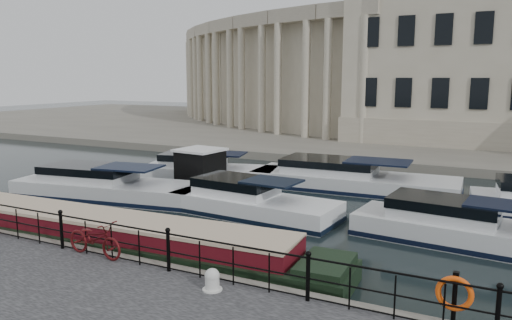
% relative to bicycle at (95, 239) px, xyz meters
% --- Properties ---
extents(ground_plane, '(160.00, 160.00, 0.00)m').
position_rel_bicycle_xyz_m(ground_plane, '(2.60, 2.30, -1.09)').
color(ground_plane, black).
rests_on(ground_plane, ground).
extents(far_bank, '(120.00, 42.00, 0.55)m').
position_rel_bicycle_xyz_m(far_bank, '(2.60, 41.30, -0.81)').
color(far_bank, '#6B665B').
rests_on(far_bank, ground_plane).
extents(railing, '(24.14, 0.14, 1.22)m').
position_rel_bicycle_xyz_m(railing, '(2.60, 0.05, 0.11)').
color(railing, black).
rests_on(railing, near_quay).
extents(civic_building, '(53.55, 31.84, 16.85)m').
position_rel_bicycle_xyz_m(civic_building, '(1.60, 37.01, 5.95)').
color(civic_building, '#ADA38C').
rests_on(civic_building, far_bank).
extents(bicycle, '(2.09, 0.82, 1.08)m').
position_rel_bicycle_xyz_m(bicycle, '(0.00, 0.00, 0.00)').
color(bicycle, '#4F0E10').
rests_on(bicycle, near_quay).
extents(mooring_bollard, '(0.49, 0.49, 0.56)m').
position_rel_bicycle_xyz_m(mooring_bollard, '(4.29, -0.45, -0.28)').
color(mooring_bollard, silver).
rests_on(mooring_bollard, near_quay).
extents(life_ring_post, '(0.76, 0.20, 1.24)m').
position_rel_bicycle_xyz_m(life_ring_post, '(9.78, 0.14, 0.24)').
color(life_ring_post, black).
rests_on(life_ring_post, near_quay).
extents(narrowboat, '(16.50, 2.92, 1.60)m').
position_rel_bicycle_xyz_m(narrowboat, '(-1.07, 1.70, -0.72)').
color(narrowboat, black).
rests_on(narrowboat, ground_plane).
extents(harbour_hut, '(3.12, 2.70, 2.18)m').
position_rel_bicycle_xyz_m(harbour_hut, '(-3.41, 10.86, -0.14)').
color(harbour_hut, '#6B665B').
rests_on(harbour_hut, ground_plane).
extents(cabin_cruisers, '(27.34, 10.96, 1.99)m').
position_rel_bicycle_xyz_m(cabin_cruisers, '(2.10, 10.70, -0.72)').
color(cabin_cruisers, silver).
rests_on(cabin_cruisers, ground_plane).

